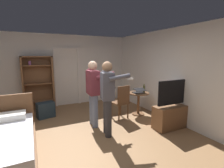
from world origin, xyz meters
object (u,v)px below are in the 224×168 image
object	(u,v)px
suitcase_dark	(46,110)
person_striped_shirt	(94,89)
person_blue_shirt	(108,94)
side_table	(138,100)
wooden_chair	(121,101)
tv_flatscreen	(173,113)
laptop	(139,91)
bottle_on_table	(144,89)
bookshelf	(38,81)
suitcase_small	(19,117)

from	to	relation	value
suitcase_dark	person_striped_shirt	bearing A→B (deg)	-60.04
person_blue_shirt	suitcase_dark	distance (m)	2.30
side_table	wooden_chair	bearing A→B (deg)	-172.55
person_striped_shirt	suitcase_dark	xyz separation A→B (m)	(-1.11, 1.17, -0.76)
person_blue_shirt	suitcase_dark	size ratio (longest dim) A/B	3.52
tv_flatscreen	suitcase_dark	distance (m)	3.61
person_blue_shirt	person_striped_shirt	xyz separation A→B (m)	(-0.11, 0.64, 0.01)
side_table	laptop	bearing A→B (deg)	-129.59
laptop	suitcase_dark	bearing A→B (deg)	157.95
bottle_on_table	wooden_chair	distance (m)	0.84
wooden_chair	suitcase_dark	size ratio (longest dim) A/B	2.04
bookshelf	suitcase_dark	xyz separation A→B (m)	(0.11, -0.89, -0.76)
side_table	wooden_chair	world-z (taller)	wooden_chair
tv_flatscreen	person_striped_shirt	xyz separation A→B (m)	(-1.78, 1.00, 0.62)
laptop	wooden_chair	xyz separation A→B (m)	(-0.62, -0.04, -0.21)
person_blue_shirt	suitcase_small	xyz separation A→B (m)	(-1.90, 1.56, -0.76)
bottle_on_table	suitcase_small	size ratio (longest dim) A/B	0.45
bookshelf	laptop	xyz separation A→B (m)	(2.71, -1.94, -0.23)
bookshelf	side_table	size ratio (longest dim) A/B	2.59
tv_flatscreen	laptop	bearing A→B (deg)	104.77
bookshelf	wooden_chair	world-z (taller)	bookshelf
tv_flatscreen	wooden_chair	bearing A→B (deg)	130.30
bookshelf	laptop	bearing A→B (deg)	-35.60
suitcase_dark	suitcase_small	bearing A→B (deg)	-173.76
person_blue_shirt	person_striped_shirt	world-z (taller)	person_blue_shirt
tv_flatscreen	wooden_chair	distance (m)	1.42
suitcase_dark	suitcase_small	xyz separation A→B (m)	(-0.68, -0.24, -0.01)
tv_flatscreen	bottle_on_table	distance (m)	1.18
person_blue_shirt	suitcase_small	distance (m)	2.57
person_blue_shirt	laptop	bearing A→B (deg)	28.77
tv_flatscreen	person_blue_shirt	distance (m)	1.82
tv_flatscreen	side_table	distance (m)	1.19
bookshelf	suitcase_small	distance (m)	1.48
tv_flatscreen	bottle_on_table	xyz separation A→B (m)	(-0.12, 1.08, 0.45)
person_blue_shirt	suitcase_small	bearing A→B (deg)	140.52
bottle_on_table	person_blue_shirt	world-z (taller)	person_blue_shirt
tv_flatscreen	wooden_chair	xyz separation A→B (m)	(-0.91, 1.08, 0.17)
person_striped_shirt	bookshelf	bearing A→B (deg)	120.65
bottle_on_table	side_table	bearing A→B (deg)	150.26
side_table	person_blue_shirt	size ratio (longest dim) A/B	0.41
bookshelf	side_table	bearing A→B (deg)	-34.64
bookshelf	side_table	xyz separation A→B (m)	(2.74, -1.89, -0.51)
suitcase_small	bookshelf	bearing A→B (deg)	76.52
laptop	suitcase_dark	xyz separation A→B (m)	(-2.59, 1.05, -0.52)
laptop	bottle_on_table	xyz separation A→B (m)	(0.18, -0.04, 0.07)
bookshelf	suitcase_dark	bearing A→B (deg)	-82.77
wooden_chair	tv_flatscreen	bearing A→B (deg)	-49.70
suitcase_dark	suitcase_small	distance (m)	0.73
wooden_chair	person_striped_shirt	bearing A→B (deg)	-174.91
bottle_on_table	wooden_chair	world-z (taller)	wooden_chair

